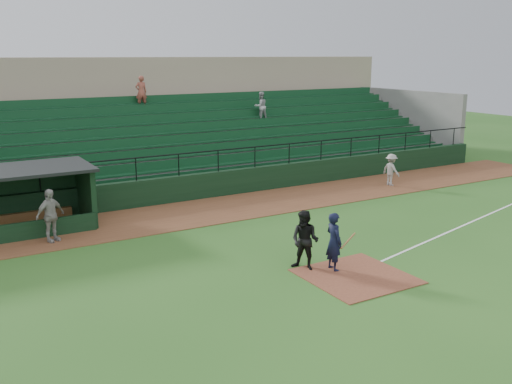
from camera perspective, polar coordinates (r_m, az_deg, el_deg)
ground at (r=18.54m, az=7.92°, el=-7.35°), size 90.00×90.00×0.00m
warning_track at (r=24.97m, az=-3.49°, el=-1.70°), size 40.00×4.00×0.03m
home_plate_dirt at (r=17.82m, az=9.93°, el=-8.25°), size 3.00×3.00×0.03m
foul_line at (r=24.82m, az=20.85°, el=-2.71°), size 17.49×4.44×0.01m
stadium_structure at (r=32.16m, az=-10.46°, el=5.70°), size 38.00×13.08×6.40m
batter_at_plate at (r=17.94m, az=7.76°, el=-4.92°), size 1.03×0.72×1.86m
umpire at (r=17.89m, az=4.91°, el=-4.83°), size 1.10×1.16×1.89m
runner at (r=30.01m, az=13.30°, el=2.18°), size 0.66×1.08×1.62m
dugout_player_a at (r=21.64m, az=-19.80°, el=-2.21°), size 1.22×0.90×1.93m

